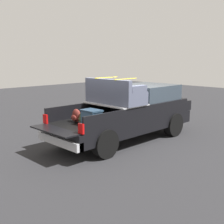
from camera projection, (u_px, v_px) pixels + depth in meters
ground_plane at (124, 140)px, 10.43m from camera, size 40.00×40.00×0.00m
pickup_truck at (131, 112)px, 10.50m from camera, size 6.05×2.06×2.23m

